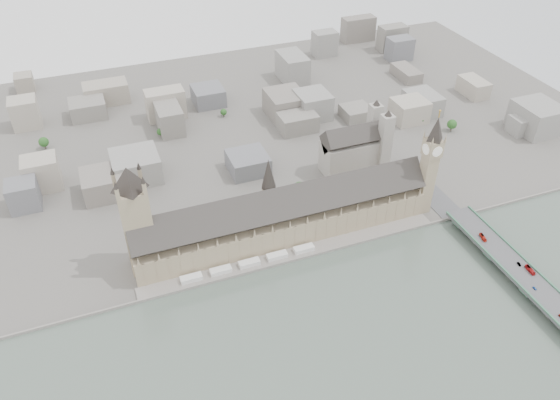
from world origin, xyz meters
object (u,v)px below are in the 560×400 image
object	(u,v)px
westminster_abbey	(356,148)
red_bus_south	(530,270)
car_blue	(535,288)
westminster_bridge	(508,265)
palace_of_westminster	(282,216)
red_bus_north	(483,237)
elizabeth_tower	(431,159)
victoria_tower	(135,215)
car_silver	(519,264)

from	to	relation	value
westminster_abbey	red_bus_south	size ratio (longest dim) A/B	6.08
red_bus_south	car_blue	bearing A→B (deg)	-114.61
westminster_bridge	red_bus_south	world-z (taller)	red_bus_south
palace_of_westminster	red_bus_north	world-z (taller)	palace_of_westminster
westminster_bridge	palace_of_westminster	bearing A→B (deg)	146.51
elizabeth_tower	car_blue	xyz separation A→B (m)	(20.33, -128.70, -47.21)
victoria_tower	red_bus_south	size ratio (longest dim) A/B	8.95
palace_of_westminster	red_bus_north	bearing A→B (deg)	-25.83
red_bus_south	car_blue	world-z (taller)	red_bus_south
westminster_bridge	red_bus_north	world-z (taller)	red_bus_north
westminster_abbey	car_silver	size ratio (longest dim) A/B	15.18
victoria_tower	car_blue	xyz separation A→B (m)	(280.33, -146.70, -44.32)
elizabeth_tower	westminster_bridge	size ratio (longest dim) A/B	0.33
westminster_abbey	car_blue	distance (m)	221.30
palace_of_westminster	car_silver	world-z (taller)	palace_of_westminster
westminster_bridge	car_blue	xyz separation A→B (m)	(-3.67, -33.20, 5.76)
westminster_abbey	car_blue	size ratio (longest dim) A/B	18.37
car_silver	red_bus_south	bearing A→B (deg)	-62.42
car_blue	car_silver	bearing A→B (deg)	74.63
victoria_tower	westminster_abbey	xyz separation A→B (m)	(232.92, 69.00, -30.12)
palace_of_westminster	westminster_abbey	world-z (taller)	westminster_abbey
elizabeth_tower	victoria_tower	distance (m)	260.64
westminster_bridge	car_silver	bearing A→B (deg)	-65.05
westminster_abbey	red_bus_north	world-z (taller)	westminster_abbey
palace_of_westminster	westminster_bridge	xyz separation A→B (m)	(162.00, -107.20, -17.58)
palace_of_westminster	car_blue	bearing A→B (deg)	-41.56
elizabeth_tower	westminster_abbey	xyz separation A→B (m)	(-27.08, 87.00, -33.01)
red_bus_south	victoria_tower	bearing A→B (deg)	161.57
red_bus_north	car_silver	bearing A→B (deg)	-67.03
palace_of_westminster	red_bus_south	bearing A→B (deg)	-36.23
westminster_bridge	car_blue	world-z (taller)	car_blue
westminster_bridge	car_silver	world-z (taller)	car_silver
westminster_bridge	car_blue	size ratio (longest dim) A/B	87.80
palace_of_westminster	red_bus_south	world-z (taller)	palace_of_westminster
victoria_tower	car_silver	xyz separation A→B (m)	(287.25, -120.49, -44.22)
car_silver	westminster_abbey	bearing A→B (deg)	115.18
westminster_abbey	car_silver	world-z (taller)	westminster_abbey
victoria_tower	westminster_bridge	size ratio (longest dim) A/B	0.31
elizabeth_tower	car_blue	distance (m)	138.58
palace_of_westminster	car_silver	xyz separation A→B (m)	(165.25, -114.19, -11.72)
palace_of_westminster	victoria_tower	bearing A→B (deg)	177.04
palace_of_westminster	car_blue	size ratio (longest dim) A/B	71.59
elizabeth_tower	westminster_bridge	xyz separation A→B (m)	(24.00, -95.50, -52.96)
red_bus_north	red_bus_south	distance (m)	47.98
elizabeth_tower	westminster_bridge	world-z (taller)	elizabeth_tower
elizabeth_tower	palace_of_westminster	bearing A→B (deg)	175.15
palace_of_westminster	red_bus_north	size ratio (longest dim) A/B	25.98
elizabeth_tower	red_bus_south	xyz separation A→B (m)	(30.29, -111.62, -46.28)
red_bus_south	car_silver	world-z (taller)	red_bus_south
victoria_tower	red_bus_north	distance (m)	295.16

